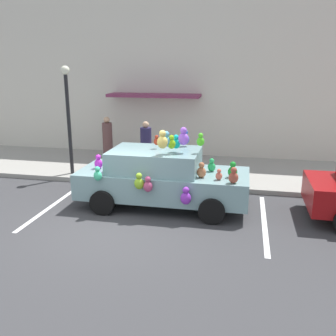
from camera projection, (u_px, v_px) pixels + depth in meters
The scene contains 10 objects.
ground_plane at pixel (115, 227), 8.75m from camera, with size 60.00×60.00×0.00m, color #38383A.
sidewalk at pixel (162, 168), 13.44m from camera, with size 24.00×4.00×0.15m, color gray.
storefront_building at pixel (173, 78), 14.63m from camera, with size 24.00×1.25×6.40m.
parking_stripe_front at pixel (264, 222), 9.01m from camera, with size 0.12×3.60×0.01m, color silver.
parking_stripe_rear at pixel (53, 205), 10.12m from camera, with size 0.12×3.60×0.01m, color silver.
plush_covered_car at pixel (162, 177), 9.84m from camera, with size 4.46×2.11×2.20m.
teddy_bear_on_sidewalk at pixel (143, 166), 12.05m from camera, with size 0.43×0.36×0.81m.
street_lamp_post at pixel (68, 108), 11.97m from camera, with size 0.28×0.28×3.52m.
pedestrian_near_shopfront at pixel (108, 140), 14.28m from camera, with size 0.38×0.38×1.65m.
pedestrian_walking_past at pixel (146, 149), 12.45m from camera, with size 0.37×0.37×1.75m.
Camera 1 is at (2.89, -7.63, 3.69)m, focal length 39.62 mm.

